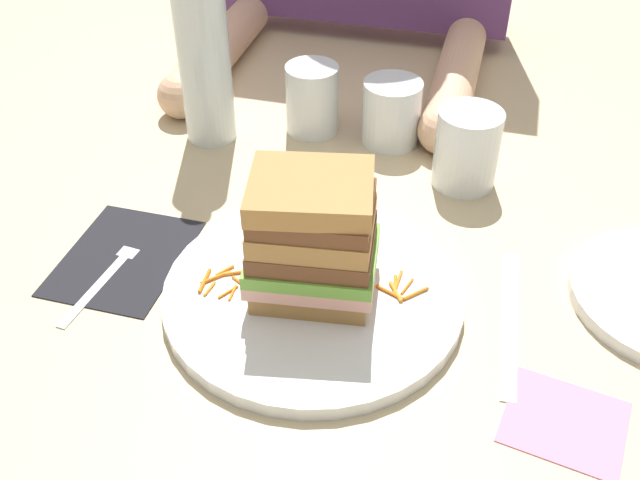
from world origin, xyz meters
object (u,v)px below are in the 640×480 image
water_bottle (201,32)px  empty_tumbler_1 (391,112)px  napkin_dark (124,257)px  knife (510,324)px  empty_tumbler_0 (312,99)px  fork (111,268)px  sandwich (311,242)px  napkin_pink (565,421)px  main_plate (312,297)px  juice_glass (466,151)px

water_bottle → empty_tumbler_1: bearing=12.0°
napkin_dark → knife: bearing=0.5°
empty_tumbler_0 → empty_tumbler_1: bearing=-0.5°
napkin_dark → empty_tumbler_0: (0.12, 0.30, 0.04)m
fork → empty_tumbler_0: size_ratio=1.84×
sandwich → empty_tumbler_1: size_ratio=1.57×
knife → napkin_pink: 0.11m
fork → empty_tumbler_0: bearing=69.0°
main_plate → juice_glass: bearing=64.1°
napkin_pink → empty_tumbler_1: bearing=119.0°
sandwich → napkin_pink: size_ratio=1.33×
juice_glass → napkin_pink: juice_glass is taller
knife → empty_tumbler_1: 0.35m
sandwich → empty_tumbler_0: 0.33m
napkin_dark → empty_tumbler_1: bearing=53.1°
sandwich → fork: 0.22m
main_plate → napkin_dark: main_plate is taller
knife → water_bottle: (-0.40, 0.25, 0.14)m
empty_tumbler_1 → empty_tumbler_0: bearing=179.5°
fork → main_plate: bearing=2.2°
main_plate → sandwich: bearing=-176.2°
fork → sandwich: bearing=2.2°
napkin_dark → empty_tumbler_0: 0.33m
knife → fork: bearing=-176.4°
fork → knife: size_ratio=0.83×
sandwich → napkin_dark: bearing=176.2°
napkin_dark → juice_glass: 0.41m
sandwich → empty_tumbler_1: sandwich is taller
napkin_dark → fork: (-0.00, -0.02, 0.00)m
fork → empty_tumbler_1: (0.23, 0.33, 0.04)m
empty_tumbler_1 → napkin_pink: bearing=-61.0°
fork → napkin_pink: size_ratio=1.71×
main_plate → knife: 0.19m
main_plate → knife: bearing=5.2°
juice_glass → empty_tumbler_1: juice_glass is taller
juice_glass → napkin_pink: 0.35m
water_bottle → napkin_pink: 0.59m
water_bottle → napkin_pink: (0.45, -0.35, -0.14)m
fork → water_bottle: bearing=89.5°
napkin_dark → water_bottle: (0.00, 0.26, 0.14)m
napkin_pink → knife: bearing=116.7°
knife → napkin_pink: size_ratio=2.05×
napkin_dark → empty_tumbler_1: size_ratio=1.89×
water_bottle → empty_tumbler_1: (0.23, 0.05, -0.10)m
napkin_dark → sandwich: bearing=-3.8°
napkin_dark → empty_tumbler_1: empty_tumbler_1 is taller
empty_tumbler_0 → napkin_pink: empty_tumbler_0 is taller
knife → empty_tumbler_0: 0.41m
sandwich → juice_glass: size_ratio=1.37×
main_plate → sandwich: 0.07m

